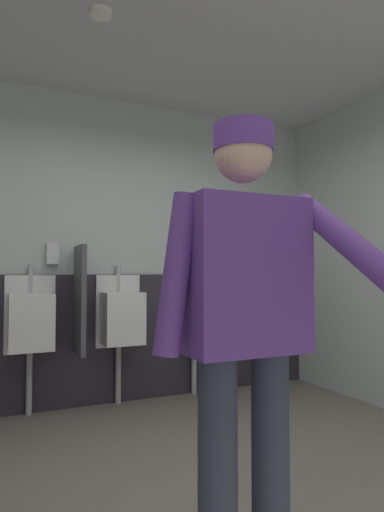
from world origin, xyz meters
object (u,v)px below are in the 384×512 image
at_px(urinal_right, 198,314).
at_px(soap_dispenser, 53,254).
at_px(urinal_middle, 121,317).
at_px(urinal_left, 31,321).
at_px(person, 245,316).

distance_m(urinal_right, soap_dispenser, 1.44).
relative_size(urinal_middle, urinal_right, 1.00).
xyz_separation_m(urinal_left, urinal_middle, (0.75, 0.00, 0.00)).
height_order(urinal_left, soap_dispenser, soap_dispenser).
height_order(urinal_right, person, person).
distance_m(urinal_middle, soap_dispenser, 0.81).
bearing_deg(urinal_middle, person, -94.40).
bearing_deg(person, soap_dispenser, 98.90).
bearing_deg(urinal_right, person, -111.38).
xyz_separation_m(person, soap_dispenser, (-0.39, 2.50, 0.33)).
xyz_separation_m(urinal_right, person, (-0.93, -2.38, 0.23)).
bearing_deg(urinal_right, soap_dispenser, 174.85).
distance_m(person, soap_dispenser, 2.55).
xyz_separation_m(urinal_left, soap_dispenser, (0.18, 0.12, 0.56)).
bearing_deg(soap_dispenser, person, -81.10).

